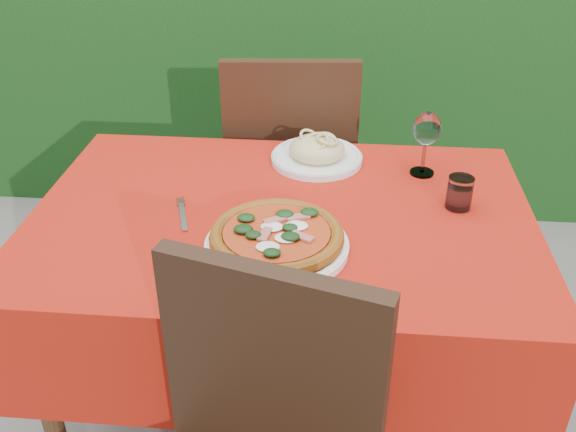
# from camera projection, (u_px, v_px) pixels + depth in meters

# --- Properties ---
(ground) EXTENTS (60.00, 60.00, 0.00)m
(ground) POSITION_uv_depth(u_px,v_px,m) (283.00, 418.00, 2.00)
(ground) COLOR #66605C
(ground) RESTS_ON ground
(hedge) EXTENTS (3.20, 0.55, 1.78)m
(hedge) POSITION_uv_depth(u_px,v_px,m) (316.00, 2.00, 2.85)
(hedge) COLOR black
(hedge) RESTS_ON ground
(dining_table) EXTENTS (1.26, 0.86, 0.75)m
(dining_table) POSITION_uv_depth(u_px,v_px,m) (282.00, 261.00, 1.69)
(dining_table) COLOR #4B2A18
(dining_table) RESTS_ON ground
(chair_far) EXTENTS (0.47, 0.47, 0.97)m
(chair_far) POSITION_uv_depth(u_px,v_px,m) (291.00, 166.00, 2.26)
(chair_far) COLOR black
(chair_far) RESTS_ON ground
(pizza_plate) EXTENTS (0.35, 0.35, 0.06)m
(pizza_plate) POSITION_uv_depth(u_px,v_px,m) (277.00, 239.00, 1.46)
(pizza_plate) COLOR white
(pizza_plate) RESTS_ON dining_table
(pasta_plate) EXTENTS (0.26, 0.26, 0.08)m
(pasta_plate) POSITION_uv_depth(u_px,v_px,m) (317.00, 153.00, 1.85)
(pasta_plate) COLOR silver
(pasta_plate) RESTS_ON dining_table
(water_glass) EXTENTS (0.06, 0.06, 0.09)m
(water_glass) POSITION_uv_depth(u_px,v_px,m) (459.00, 194.00, 1.61)
(water_glass) COLOR silver
(water_glass) RESTS_ON dining_table
(wine_glass) EXTENTS (0.07, 0.07, 0.18)m
(wine_glass) POSITION_uv_depth(u_px,v_px,m) (427.00, 131.00, 1.73)
(wine_glass) COLOR silver
(wine_glass) RESTS_ON dining_table
(fork) EXTENTS (0.08, 0.18, 0.00)m
(fork) POSITION_uv_depth(u_px,v_px,m) (183.00, 217.00, 1.59)
(fork) COLOR #B4B3BA
(fork) RESTS_ON dining_table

